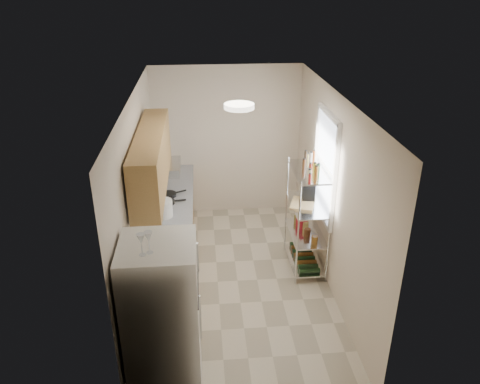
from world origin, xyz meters
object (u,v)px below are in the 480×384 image
object	(u,v)px
refrigerator	(163,320)
espresso_machine	(309,189)
frying_pan_large	(166,202)
cutting_board	(303,204)
rice_cooker	(162,208)

from	to	relation	value
refrigerator	espresso_machine	size ratio (longest dim) A/B	5.64
refrigerator	frying_pan_large	bearing A→B (deg)	92.40
cutting_board	frying_pan_large	bearing A→B (deg)	167.29
refrigerator	cutting_board	world-z (taller)	refrigerator
frying_pan_large	cutting_board	bearing A→B (deg)	-21.97
frying_pan_large	espresso_machine	xyz separation A→B (m)	(2.02, -0.26, 0.24)
espresso_machine	rice_cooker	bearing A→B (deg)	-167.25
rice_cooker	cutting_board	bearing A→B (deg)	-1.21
cutting_board	espresso_machine	size ratio (longest dim) A/B	1.32
refrigerator	rice_cooker	bearing A→B (deg)	93.55
refrigerator	frying_pan_large	size ratio (longest dim) A/B	6.79
refrigerator	rice_cooker	distance (m)	2.09
rice_cooker	cutting_board	xyz separation A→B (m)	(1.93, -0.04, 0.01)
cutting_board	espresso_machine	world-z (taller)	espresso_machine
refrigerator	espresso_machine	distance (m)	2.93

